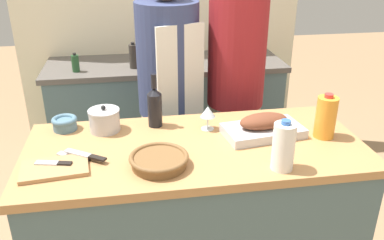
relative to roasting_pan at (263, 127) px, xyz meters
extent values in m
cube|color=#4C666B|center=(-0.34, -0.05, -0.53)|extent=(1.54, 0.69, 0.90)
cube|color=#B27F4C|center=(-0.34, -0.05, -0.06)|extent=(1.59, 0.71, 0.04)
cube|color=#4C666B|center=(-0.34, 1.38, -0.54)|extent=(1.80, 0.58, 0.88)
cube|color=#56514C|center=(-0.34, 1.38, -0.08)|extent=(1.85, 0.60, 0.04)
cube|color=beige|center=(-0.34, 1.73, 0.30)|extent=(2.35, 0.10, 2.55)
cube|color=#BCBCC1|center=(0.00, 0.00, -0.02)|extent=(0.41, 0.26, 0.04)
ellipsoid|color=brown|center=(0.00, 0.00, 0.03)|extent=(0.26, 0.16, 0.07)
cylinder|color=brown|center=(-0.53, -0.21, -0.02)|extent=(0.23, 0.23, 0.04)
torus|color=brown|center=(-0.53, -0.21, 0.00)|extent=(0.25, 0.25, 0.02)
cube|color=#AD7F51|center=(-0.96, -0.18, -0.03)|extent=(0.29, 0.21, 0.02)
cylinder|color=#B7B7BC|center=(-0.77, 0.18, 0.01)|extent=(0.15, 0.15, 0.10)
cylinder|color=#B7B7BC|center=(-0.77, 0.18, 0.06)|extent=(0.16, 0.16, 0.01)
sphere|color=black|center=(-0.77, 0.18, 0.08)|extent=(0.02, 0.02, 0.02)
cylinder|color=slate|center=(-0.97, 0.22, -0.02)|extent=(0.12, 0.12, 0.05)
torus|color=slate|center=(-0.97, 0.22, 0.01)|extent=(0.13, 0.13, 0.03)
cylinder|color=orange|center=(0.29, -0.06, 0.06)|extent=(0.10, 0.10, 0.20)
cylinder|color=red|center=(0.29, -0.06, 0.17)|extent=(0.04, 0.04, 0.02)
cylinder|color=white|center=(-0.02, -0.31, 0.06)|extent=(0.09, 0.09, 0.20)
cylinder|color=#3360B2|center=(-0.02, -0.31, 0.17)|extent=(0.04, 0.04, 0.02)
cylinder|color=black|center=(-0.51, 0.19, 0.04)|extent=(0.07, 0.07, 0.17)
cone|color=black|center=(-0.51, 0.19, 0.15)|extent=(0.07, 0.07, 0.03)
cylinder|color=black|center=(-0.51, 0.19, 0.20)|extent=(0.03, 0.03, 0.07)
cylinder|color=silver|center=(-0.26, 0.11, -0.04)|extent=(0.06, 0.06, 0.00)
cylinder|color=silver|center=(-0.26, 0.11, -0.01)|extent=(0.01, 0.01, 0.07)
cone|color=silver|center=(-0.26, 0.11, 0.05)|extent=(0.07, 0.07, 0.05)
cube|color=#B7B7BC|center=(-0.88, -0.08, -0.02)|extent=(0.13, 0.10, 0.01)
cube|color=black|center=(-0.79, -0.14, -0.02)|extent=(0.08, 0.07, 0.01)
cube|color=#B7B7BC|center=(-0.92, -0.06, -0.04)|extent=(0.11, 0.09, 0.01)
cube|color=black|center=(-0.85, -0.11, -0.04)|extent=(0.07, 0.06, 0.01)
cube|color=#B7B7BC|center=(-1.00, -0.15, -0.02)|extent=(0.10, 0.05, 0.01)
cube|color=black|center=(-0.92, -0.16, -0.02)|extent=(0.06, 0.04, 0.01)
cylinder|color=#B28E2D|center=(-0.27, 1.50, 0.03)|extent=(0.06, 0.06, 0.17)
cylinder|color=black|center=(-0.27, 1.50, 0.12)|extent=(0.02, 0.02, 0.02)
cylinder|color=#332D28|center=(-0.59, 1.27, 0.03)|extent=(0.06, 0.06, 0.18)
cylinder|color=black|center=(-0.59, 1.27, 0.13)|extent=(0.03, 0.03, 0.02)
cylinder|color=#234C28|center=(-1.01, 1.24, 0.00)|extent=(0.05, 0.05, 0.12)
cylinder|color=black|center=(-1.01, 1.24, 0.07)|extent=(0.02, 0.02, 0.02)
cube|color=beige|center=(-0.39, 0.67, -0.57)|extent=(0.35, 0.29, 0.81)
cylinder|color=navy|center=(-0.39, 0.67, 0.17)|extent=(0.38, 0.38, 0.68)
cube|color=silver|center=(-0.34, 0.50, -0.02)|extent=(0.29, 0.11, 0.86)
cube|color=beige|center=(0.04, 0.66, -0.56)|extent=(0.29, 0.21, 0.84)
cylinder|color=maroon|center=(0.04, 0.66, 0.21)|extent=(0.36, 0.36, 0.70)
camera|label=1|loc=(-0.63, -1.71, 0.85)|focal=38.00mm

